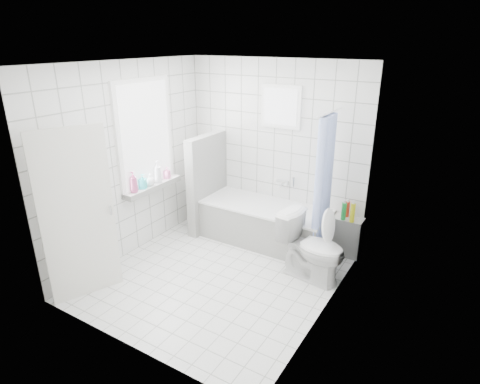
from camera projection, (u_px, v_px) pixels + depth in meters
The scene contains 19 objects.
ground at pixel (218, 275), 5.15m from camera, with size 3.00×3.00×0.00m, color white.
ceiling at pixel (213, 63), 4.21m from camera, with size 3.00×3.00×0.00m, color white.
wall_back at pixel (274, 151), 5.87m from camera, with size 2.80×0.02×2.60m, color white.
wall_front at pixel (118, 228), 3.48m from camera, with size 2.80×0.02×2.60m, color white.
wall_left at pixel (130, 161), 5.36m from camera, with size 0.02×3.00×2.60m, color white.
wall_right at pixel (331, 203), 4.00m from camera, with size 0.02×3.00×2.60m, color white.
window_left at pixel (146, 135), 5.47m from camera, with size 0.01×0.90×1.40m, color white.
window_back at pixel (280, 107), 5.56m from camera, with size 0.50×0.01×0.50m, color white.
window_sill at pixel (153, 187), 5.71m from camera, with size 0.18×1.02×0.08m, color white.
door at pixel (78, 216), 4.44m from camera, with size 0.04×0.80×2.00m, color silver.
bathtub at pixel (265, 223), 5.90m from camera, with size 1.87×0.77×0.58m.
partition_wall at pixel (207, 183), 6.18m from camera, with size 0.15×0.85×1.50m, color white.
tiled_ledge at pixel (347, 236), 5.55m from camera, with size 0.40×0.24×0.55m, color white.
toilet at pixel (312, 247), 4.95m from camera, with size 0.47×0.83×0.85m, color white.
curtain_rod at pixel (331, 113), 4.84m from camera, with size 0.02×0.02×0.80m, color silver.
shower_curtain at pixel (322, 186), 5.06m from camera, with size 0.14×0.48×1.78m, color #4C6BE0, non-canonical shape.
tub_faucet at pixel (282, 182), 5.92m from camera, with size 0.18×0.06×0.06m, color silver.
sill_bottles at pixel (149, 177), 5.59m from camera, with size 0.18×0.78×0.32m.
ledge_bottles at pixel (348, 211), 5.38m from camera, with size 0.19×0.20×0.26m.
Camera 1 is at (2.54, -3.63, 2.85)m, focal length 30.00 mm.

